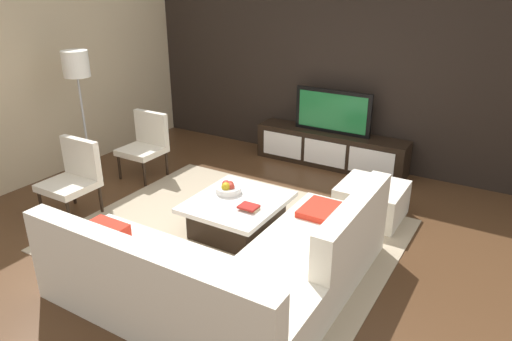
{
  "coord_description": "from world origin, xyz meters",
  "views": [
    {
      "loc": [
        2.38,
        -3.65,
        2.6
      ],
      "look_at": [
        -0.1,
        0.48,
        0.58
      ],
      "focal_mm": 33.25,
      "sensor_mm": 36.0,
      "label": 1
    }
  ],
  "objects_px": {
    "television": "(333,112)",
    "media_console": "(330,149)",
    "sectional_couch": "(233,271)",
    "ottoman": "(371,201)",
    "floor_lamp": "(77,72)",
    "book_stack": "(249,207)",
    "coffee_table": "(238,215)",
    "accent_chair_far": "(146,141)",
    "fruit_bowl": "(228,188)",
    "accent_chair_near": "(74,174)"
  },
  "relations": [
    {
      "from": "television",
      "to": "media_console",
      "type": "bearing_deg",
      "value": -90.0
    },
    {
      "from": "sectional_couch",
      "to": "ottoman",
      "type": "bearing_deg",
      "value": 75.63
    },
    {
      "from": "floor_lamp",
      "to": "book_stack",
      "type": "relative_size",
      "value": 8.86
    },
    {
      "from": "coffee_table",
      "to": "accent_chair_far",
      "type": "distance_m",
      "value": 2.06
    },
    {
      "from": "accent_chair_far",
      "to": "book_stack",
      "type": "distance_m",
      "value": 2.29
    },
    {
      "from": "television",
      "to": "book_stack",
      "type": "distance_m",
      "value": 2.45
    },
    {
      "from": "ottoman",
      "to": "book_stack",
      "type": "distance_m",
      "value": 1.5
    },
    {
      "from": "media_console",
      "to": "accent_chair_far",
      "type": "distance_m",
      "value": 2.59
    },
    {
      "from": "television",
      "to": "fruit_bowl",
      "type": "xyz_separation_m",
      "value": [
        -0.28,
        -2.2,
        -0.37
      ]
    },
    {
      "from": "television",
      "to": "fruit_bowl",
      "type": "bearing_deg",
      "value": -97.25
    },
    {
      "from": "coffee_table",
      "to": "television",
      "type": "bearing_deg",
      "value": 87.51
    },
    {
      "from": "ottoman",
      "to": "television",
      "type": "bearing_deg",
      "value": 129.53
    },
    {
      "from": "accent_chair_near",
      "to": "ottoman",
      "type": "height_order",
      "value": "accent_chair_near"
    },
    {
      "from": "ottoman",
      "to": "accent_chair_far",
      "type": "relative_size",
      "value": 0.8
    },
    {
      "from": "sectional_couch",
      "to": "floor_lamp",
      "type": "distance_m",
      "value": 3.44
    },
    {
      "from": "coffee_table",
      "to": "accent_chair_far",
      "type": "relative_size",
      "value": 1.19
    },
    {
      "from": "media_console",
      "to": "accent_chair_near",
      "type": "bearing_deg",
      "value": -123.96
    },
    {
      "from": "book_stack",
      "to": "television",
      "type": "bearing_deg",
      "value": 92.92
    },
    {
      "from": "accent_chair_near",
      "to": "floor_lamp",
      "type": "height_order",
      "value": "floor_lamp"
    },
    {
      "from": "television",
      "to": "sectional_couch",
      "type": "height_order",
      "value": "television"
    },
    {
      "from": "coffee_table",
      "to": "floor_lamp",
      "type": "distance_m",
      "value": 2.75
    },
    {
      "from": "sectional_couch",
      "to": "fruit_bowl",
      "type": "xyz_separation_m",
      "value": [
        -0.78,
        1.08,
        0.15
      ]
    },
    {
      "from": "accent_chair_near",
      "to": "accent_chair_far",
      "type": "relative_size",
      "value": 1.0
    },
    {
      "from": "accent_chair_near",
      "to": "fruit_bowl",
      "type": "bearing_deg",
      "value": 31.55
    },
    {
      "from": "media_console",
      "to": "sectional_couch",
      "type": "xyz_separation_m",
      "value": [
        0.5,
        -3.28,
        0.04
      ]
    },
    {
      "from": "accent_chair_far",
      "to": "book_stack",
      "type": "xyz_separation_m",
      "value": [
        2.14,
        -0.81,
        -0.08
      ]
    },
    {
      "from": "sectional_couch",
      "to": "accent_chair_far",
      "type": "relative_size",
      "value": 2.66
    },
    {
      "from": "accent_chair_near",
      "to": "fruit_bowl",
      "type": "relative_size",
      "value": 3.11
    },
    {
      "from": "media_console",
      "to": "coffee_table",
      "type": "height_order",
      "value": "media_console"
    },
    {
      "from": "floor_lamp",
      "to": "fruit_bowl",
      "type": "distance_m",
      "value": 2.48
    },
    {
      "from": "television",
      "to": "ottoman",
      "type": "height_order",
      "value": "television"
    },
    {
      "from": "media_console",
      "to": "ottoman",
      "type": "xyz_separation_m",
      "value": [
        1.02,
        -1.24,
        -0.05
      ]
    },
    {
      "from": "media_console",
      "to": "coffee_table",
      "type": "xyz_separation_m",
      "value": [
        -0.1,
        -2.3,
        -0.05
      ]
    },
    {
      "from": "television",
      "to": "accent_chair_far",
      "type": "height_order",
      "value": "television"
    },
    {
      "from": "television",
      "to": "accent_chair_far",
      "type": "relative_size",
      "value": 1.28
    },
    {
      "from": "accent_chair_near",
      "to": "fruit_bowl",
      "type": "distance_m",
      "value": 1.79
    },
    {
      "from": "fruit_bowl",
      "to": "television",
      "type": "bearing_deg",
      "value": 82.75
    },
    {
      "from": "fruit_bowl",
      "to": "media_console",
      "type": "bearing_deg",
      "value": 82.75
    },
    {
      "from": "accent_chair_near",
      "to": "accent_chair_far",
      "type": "distance_m",
      "value": 1.26
    },
    {
      "from": "television",
      "to": "fruit_bowl",
      "type": "height_order",
      "value": "television"
    },
    {
      "from": "sectional_couch",
      "to": "accent_chair_far",
      "type": "distance_m",
      "value": 3.03
    },
    {
      "from": "television",
      "to": "sectional_couch",
      "type": "xyz_separation_m",
      "value": [
        0.5,
        -3.28,
        -0.52
      ]
    },
    {
      "from": "sectional_couch",
      "to": "coffee_table",
      "type": "relative_size",
      "value": 2.23
    },
    {
      "from": "floor_lamp",
      "to": "book_stack",
      "type": "distance_m",
      "value": 2.87
    },
    {
      "from": "media_console",
      "to": "accent_chair_near",
      "type": "xyz_separation_m",
      "value": [
        -1.93,
        -2.87,
        0.24
      ]
    },
    {
      "from": "sectional_couch",
      "to": "book_stack",
      "type": "xyz_separation_m",
      "value": [
        -0.37,
        0.87,
        0.12
      ]
    },
    {
      "from": "ottoman",
      "to": "book_stack",
      "type": "relative_size",
      "value": 3.6
    },
    {
      "from": "accent_chair_far",
      "to": "coffee_table",
      "type": "bearing_deg",
      "value": -11.7
    },
    {
      "from": "sectional_couch",
      "to": "book_stack",
      "type": "distance_m",
      "value": 0.95
    },
    {
      "from": "sectional_couch",
      "to": "accent_chair_far",
      "type": "bearing_deg",
      "value": 146.32
    }
  ]
}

